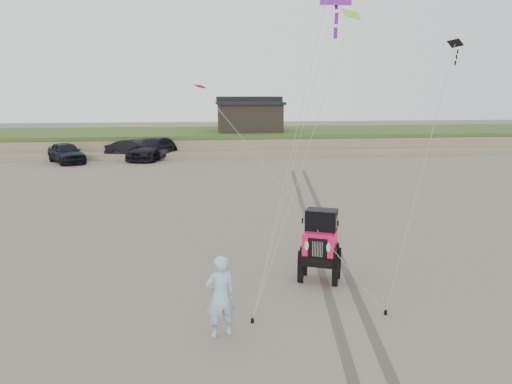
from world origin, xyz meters
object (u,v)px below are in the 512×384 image
(cabin, at_px, (249,116))
(truck_a, at_px, (66,153))
(man, at_px, (221,296))
(truck_c, at_px, (153,148))
(jeep, at_px, (320,253))
(truck_b, at_px, (137,149))

(cabin, relative_size, truck_a, 1.33)
(man, bearing_deg, truck_a, -86.07)
(truck_c, xyz_separation_m, jeep, (7.41, -28.35, -0.01))
(cabin, xyz_separation_m, truck_a, (-15.45, -8.16, -2.42))
(jeep, bearing_deg, cabin, 110.49)
(truck_b, height_order, truck_c, truck_c)
(cabin, bearing_deg, jeep, -92.30)
(truck_b, distance_m, truck_c, 1.31)
(cabin, xyz_separation_m, truck_c, (-8.82, -6.66, -2.35))
(cabin, bearing_deg, truck_b, -146.93)
(cabin, relative_size, jeep, 1.36)
(truck_b, bearing_deg, cabin, -40.09)
(truck_a, height_order, truck_b, truck_b)
(truck_c, height_order, jeep, truck_c)
(truck_a, relative_size, jeep, 1.02)
(truck_c, bearing_deg, jeep, -53.11)
(truck_a, bearing_deg, truck_c, -18.24)
(truck_c, bearing_deg, truck_b, -160.46)
(truck_a, bearing_deg, man, -100.95)
(truck_b, distance_m, jeep, 29.72)
(truck_b, bearing_deg, man, -153.08)
(cabin, xyz_separation_m, man, (-4.52, -38.12, -2.25))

